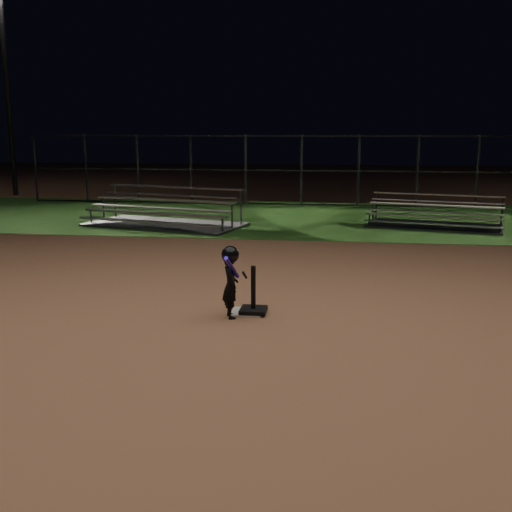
{
  "coord_description": "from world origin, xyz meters",
  "views": [
    {
      "loc": [
        1.27,
        -8.38,
        2.63
      ],
      "look_at": [
        0.0,
        1.0,
        0.65
      ],
      "focal_mm": 42.04,
      "sensor_mm": 36.0,
      "label": 1
    }
  ],
  "objects": [
    {
      "name": "light_pole_left",
      "position": [
        -12.0,
        14.94,
        4.95
      ],
      "size": [
        0.9,
        0.53,
        8.3
      ],
      "color": "#2D2D30",
      "rests_on": "ground"
    },
    {
      "name": "ground",
      "position": [
        0.0,
        0.0,
        0.0
      ],
      "size": [
        80.0,
        80.0,
        0.0
      ],
      "primitive_type": "plane",
      "color": "#9C6646",
      "rests_on": "ground"
    },
    {
      "name": "backstop_fence",
      "position": [
        0.0,
        13.0,
        1.25
      ],
      "size": [
        20.08,
        0.08,
        2.5
      ],
      "color": "#38383D",
      "rests_on": "ground"
    },
    {
      "name": "grass_strip",
      "position": [
        0.0,
        10.0,
        0.01
      ],
      "size": [
        60.0,
        8.0,
        0.01
      ],
      "primitive_type": "cube",
      "color": "#234E19",
      "rests_on": "ground"
    },
    {
      "name": "child_batter",
      "position": [
        -0.2,
        -0.25,
        0.56
      ],
      "size": [
        0.41,
        0.64,
        1.05
      ],
      "rotation": [
        0.0,
        0.0,
        1.95
      ],
      "color": "black",
      "rests_on": "ground"
    },
    {
      "name": "bleacher_left",
      "position": [
        -3.53,
        7.84,
        0.22
      ],
      "size": [
        4.72,
        3.13,
        1.06
      ],
      "rotation": [
        0.0,
        0.0,
        -0.25
      ],
      "color": "#A1A1A6",
      "rests_on": "ground"
    },
    {
      "name": "batting_tee",
      "position": [
        0.1,
        -0.02,
        0.15
      ],
      "size": [
        0.38,
        0.38,
        0.69
      ],
      "color": "black",
      "rests_on": "home_plate"
    },
    {
      "name": "bleacher_right",
      "position": [
        3.97,
        8.62,
        0.18
      ],
      "size": [
        3.9,
        2.57,
        0.88
      ],
      "rotation": [
        0.0,
        0.0,
        -0.25
      ],
      "color": "silver",
      "rests_on": "ground"
    },
    {
      "name": "home_plate",
      "position": [
        0.0,
        0.0,
        0.01
      ],
      "size": [
        0.45,
        0.45,
        0.02
      ],
      "primitive_type": "cube",
      "color": "beige",
      "rests_on": "ground"
    }
  ]
}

